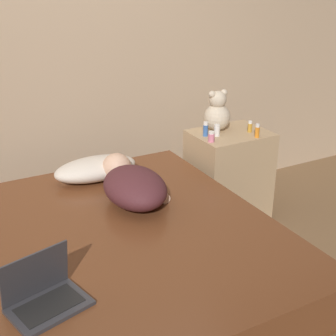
# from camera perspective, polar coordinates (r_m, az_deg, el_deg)

# --- Properties ---
(ground_plane) EXTENTS (12.00, 12.00, 0.00)m
(ground_plane) POSITION_cam_1_polar(r_m,az_deg,el_deg) (2.73, -5.06, -16.93)
(ground_plane) COLOR brown
(wall_back) EXTENTS (8.00, 0.06, 2.60)m
(wall_back) POSITION_cam_1_polar(r_m,az_deg,el_deg) (3.26, -14.55, 14.38)
(wall_back) COLOR tan
(wall_back) RESTS_ON ground_plane
(bed) EXTENTS (1.54, 1.81, 0.52)m
(bed) POSITION_cam_1_polar(r_m,az_deg,el_deg) (2.58, -5.26, -12.52)
(bed) COLOR brown
(bed) RESTS_ON ground_plane
(nightstand) EXTENTS (0.54, 0.42, 0.69)m
(nightstand) POSITION_cam_1_polar(r_m,az_deg,el_deg) (3.47, 7.37, -1.06)
(nightstand) COLOR tan
(nightstand) RESTS_ON ground_plane
(pillow) EXTENTS (0.53, 0.27, 0.14)m
(pillow) POSITION_cam_1_polar(r_m,az_deg,el_deg) (2.99, -8.79, -0.07)
(pillow) COLOR beige
(pillow) RESTS_ON bed
(person_lying) EXTENTS (0.38, 0.67, 0.20)m
(person_lying) POSITION_cam_1_polar(r_m,az_deg,el_deg) (2.69, -4.39, -1.94)
(person_lying) COLOR #4C2328
(person_lying) RESTS_ON bed
(laptop) EXTENTS (0.34, 0.28, 0.22)m
(laptop) POSITION_cam_1_polar(r_m,az_deg,el_deg) (1.97, -14.87, -14.65)
(laptop) COLOR #333338
(laptop) RESTS_ON bed
(teddy_bear) EXTENTS (0.19, 0.19, 0.29)m
(teddy_bear) POSITION_cam_1_polar(r_m,az_deg,el_deg) (3.35, 6.02, 6.70)
(teddy_bear) COLOR beige
(teddy_bear) RESTS_ON nightstand
(bottle_blue) EXTENTS (0.03, 0.03, 0.10)m
(bottle_blue) POSITION_cam_1_polar(r_m,az_deg,el_deg) (3.24, 4.60, 4.74)
(bottle_blue) COLOR #3866B2
(bottle_blue) RESTS_ON nightstand
(bottle_orange) EXTENTS (0.03, 0.03, 0.10)m
(bottle_orange) POSITION_cam_1_polar(r_m,az_deg,el_deg) (3.26, 10.83, 4.46)
(bottle_orange) COLOR orange
(bottle_orange) RESTS_ON nightstand
(bottle_amber) EXTENTS (0.03, 0.03, 0.08)m
(bottle_amber) POSITION_cam_1_polar(r_m,az_deg,el_deg) (3.36, 9.96, 4.98)
(bottle_amber) COLOR gold
(bottle_amber) RESTS_ON nightstand
(bottle_white) EXTENTS (0.04, 0.04, 0.08)m
(bottle_white) POSITION_cam_1_polar(r_m,az_deg,el_deg) (3.25, 5.99, 4.59)
(bottle_white) COLOR white
(bottle_white) RESTS_ON nightstand
(bottle_pink) EXTENTS (0.04, 0.04, 0.07)m
(bottle_pink) POSITION_cam_1_polar(r_m,az_deg,el_deg) (3.14, 5.30, 3.82)
(bottle_pink) COLOR pink
(bottle_pink) RESTS_ON nightstand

